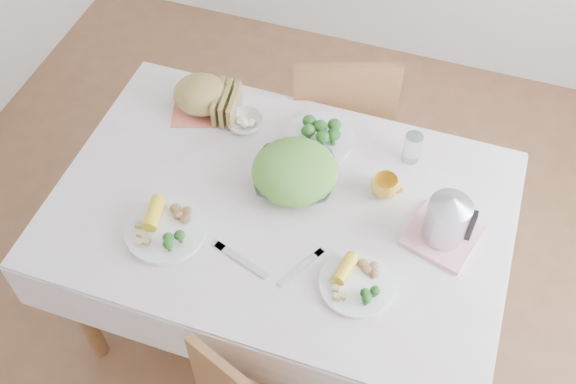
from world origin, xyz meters
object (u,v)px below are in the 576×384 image
(dinner_plate_left, at_px, (166,230))
(yellow_mug, at_px, (385,186))
(dining_table, at_px, (281,267))
(electric_kettle, at_px, (449,215))
(chair_far, at_px, (339,117))
(salad_bowl, at_px, (295,177))
(dinner_plate_right, at_px, (356,284))

(dinner_plate_left, height_order, yellow_mug, yellow_mug)
(dining_table, bearing_deg, dinner_plate_left, -144.91)
(dining_table, distance_m, electric_kettle, 0.74)
(chair_far, bearing_deg, dinner_plate_left, 52.85)
(salad_bowl, height_order, yellow_mug, yellow_mug)
(yellow_mug, distance_m, electric_kettle, 0.26)
(chair_far, height_order, dinner_plate_right, chair_far)
(dinner_plate_left, height_order, dinner_plate_right, dinner_plate_left)
(dining_table, xyz_separation_m, yellow_mug, (0.31, 0.16, 0.42))
(yellow_mug, bearing_deg, dinner_plate_left, -148.42)
(chair_far, xyz_separation_m, salad_bowl, (0.01, -0.63, 0.33))
(chair_far, relative_size, salad_bowl, 3.39)
(dinner_plate_right, height_order, electric_kettle, electric_kettle)
(dinner_plate_right, relative_size, electric_kettle, 1.22)
(dinner_plate_left, bearing_deg, chair_far, 71.56)
(dinner_plate_right, distance_m, electric_kettle, 0.35)
(chair_far, relative_size, yellow_mug, 10.10)
(dining_table, distance_m, salad_bowl, 0.43)
(chair_far, height_order, yellow_mug, chair_far)
(chair_far, bearing_deg, dinner_plate_right, 89.38)
(dinner_plate_right, bearing_deg, salad_bowl, 133.53)
(dinner_plate_right, relative_size, yellow_mug, 2.51)
(dining_table, relative_size, dinner_plate_left, 5.36)
(dining_table, height_order, salad_bowl, salad_bowl)
(electric_kettle, bearing_deg, yellow_mug, 141.43)
(salad_bowl, bearing_deg, chair_far, 90.75)
(salad_bowl, xyz_separation_m, dinner_plate_right, (0.30, -0.32, -0.02))
(dining_table, xyz_separation_m, salad_bowl, (0.02, 0.11, 0.42))
(salad_bowl, relative_size, dinner_plate_left, 1.04)
(chair_far, xyz_separation_m, electric_kettle, (0.52, -0.69, 0.42))
(dinner_plate_right, bearing_deg, chair_far, 108.09)
(salad_bowl, distance_m, dinner_plate_left, 0.46)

